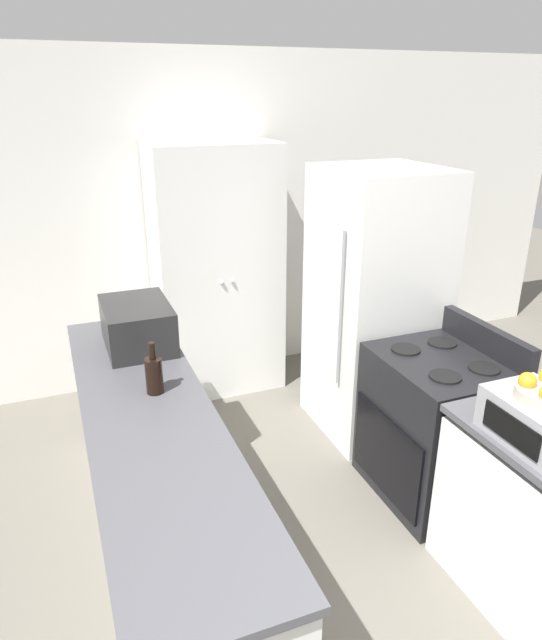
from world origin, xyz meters
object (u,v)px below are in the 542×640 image
(pantry_cabinet, at_px, (217,272))
(stove, at_px, (435,426))
(microwave, at_px, (138,325))
(toaster_oven, at_px, (540,422))
(wine_bottle, at_px, (154,374))
(refrigerator, at_px, (375,305))

(pantry_cabinet, relative_size, stove, 1.86)
(microwave, bearing_deg, stove, -27.73)
(pantry_cabinet, xyz_separation_m, toaster_oven, (0.66, -2.61, 0.01))
(microwave, bearing_deg, wine_bottle, -91.90)
(refrigerator, distance_m, wine_bottle, 1.73)
(pantry_cabinet, relative_size, wine_bottle, 7.17)
(refrigerator, xyz_separation_m, microwave, (-1.60, 0.00, 0.10))
(refrigerator, relative_size, wine_bottle, 6.80)
(wine_bottle, xyz_separation_m, toaster_oven, (1.44, -1.04, -0.00))
(wine_bottle, bearing_deg, refrigerator, 20.17)
(pantry_cabinet, bearing_deg, toaster_oven, -75.89)
(stove, bearing_deg, refrigerator, 86.88)
(pantry_cabinet, bearing_deg, refrigerator, -49.49)
(wine_bottle, bearing_deg, pantry_cabinet, 63.44)
(wine_bottle, bearing_deg, stove, -7.93)
(pantry_cabinet, bearing_deg, stove, -66.20)
(stove, bearing_deg, pantry_cabinet, 113.80)
(stove, xyz_separation_m, toaster_oven, (-0.14, -0.82, 0.54))
(pantry_cabinet, bearing_deg, wine_bottle, -116.56)
(pantry_cabinet, distance_m, wine_bottle, 1.76)
(refrigerator, height_order, microwave, refrigerator)
(pantry_cabinet, height_order, stove, pantry_cabinet)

